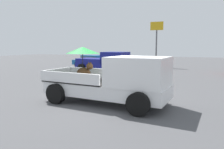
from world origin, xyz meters
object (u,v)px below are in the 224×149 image
object	(u,v)px
pickup_truck_main	(115,80)
parked_sedan_near	(93,61)
motel_sign	(157,35)
pickup_truck_red	(105,63)

from	to	relation	value
pickup_truck_main	parked_sedan_near	size ratio (longest dim) A/B	1.13
pickup_truck_main	motel_sign	distance (m)	16.64
pickup_truck_main	motel_sign	size ratio (longest dim) A/B	1.05
pickup_truck_red	pickup_truck_main	bearing A→B (deg)	-56.12
motel_sign	parked_sedan_near	bearing A→B (deg)	-146.41
pickup_truck_main	parked_sedan_near	bearing A→B (deg)	125.61
pickup_truck_main	parked_sedan_near	xyz separation A→B (m)	(-7.88, 12.44, -0.24)
pickup_truck_main	pickup_truck_red	bearing A→B (deg)	121.01
parked_sedan_near	motel_sign	size ratio (longest dim) A/B	0.93
parked_sedan_near	pickup_truck_red	bearing A→B (deg)	143.88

